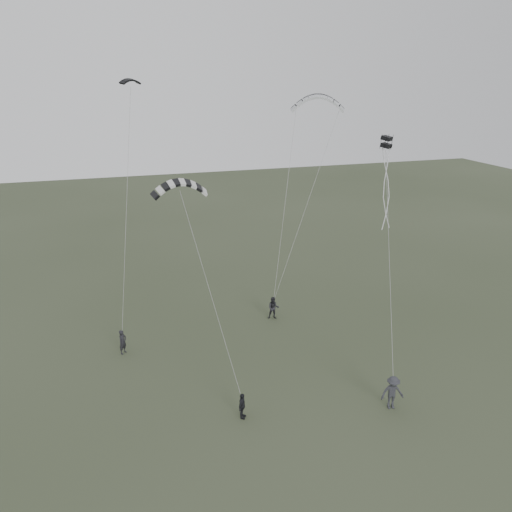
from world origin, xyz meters
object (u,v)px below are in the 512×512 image
object	(u,v)px
flyer_right	(273,308)
kite_striped	(179,182)
flyer_center	(242,406)
kite_dark_small	(130,80)
flyer_far	(392,393)
kite_box	(386,142)
kite_pale_large	(318,97)
flyer_left	(123,342)

from	to	relation	value
flyer_right	kite_striped	world-z (taller)	kite_striped
flyer_center	kite_dark_small	size ratio (longest dim) A/B	1.07
flyer_center	kite_dark_small	bearing A→B (deg)	47.09
flyer_right	kite_dark_small	xyz separation A→B (m)	(-9.00, 1.64, 16.10)
flyer_center	flyer_far	xyz separation A→B (m)	(8.04, -1.61, 0.24)
kite_striped	kite_box	world-z (taller)	kite_box
flyer_far	kite_pale_large	xyz separation A→B (m)	(1.86, 15.60, 14.79)
kite_dark_small	flyer_far	bearing A→B (deg)	-84.27
kite_dark_small	kite_pale_large	distance (m)	13.68
flyer_right	kite_pale_large	xyz separation A→B (m)	(4.50, 3.51, 14.90)
kite_dark_small	kite_striped	distance (m)	8.97
flyer_right	flyer_far	bearing A→B (deg)	-60.25
flyer_far	flyer_center	bearing A→B (deg)	178.22
flyer_center	kite_striped	size ratio (longest dim) A/B	0.50
kite_pale_large	kite_box	size ratio (longest dim) A/B	5.85
kite_pale_large	kite_box	world-z (taller)	kite_pale_large
kite_pale_large	kite_striped	size ratio (longest dim) A/B	1.34
kite_pale_large	kite_box	xyz separation A→B (m)	(1.14, -7.95, -2.39)
flyer_far	kite_box	size ratio (longest dim) A/B	2.88
flyer_left	flyer_right	world-z (taller)	flyer_right
flyer_right	kite_box	distance (m)	14.43
flyer_left	kite_dark_small	xyz separation A→B (m)	(2.05, 3.44, 16.13)
flyer_right	kite_dark_small	size ratio (longest dim) A/B	1.25
flyer_right	flyer_center	xyz separation A→B (m)	(-5.39, -10.48, -0.13)
flyer_far	kite_box	bearing A→B (deg)	78.15
kite_dark_small	kite_striped	size ratio (longest dim) A/B	0.47
flyer_right	flyer_center	size ratio (longest dim) A/B	1.17
kite_dark_small	kite_box	bearing A→B (deg)	-57.13
flyer_center	flyer_far	world-z (taller)	flyer_far
flyer_left	flyer_center	world-z (taller)	flyer_left
flyer_left	kite_box	world-z (taller)	kite_box
kite_striped	kite_box	xyz separation A→B (m)	(13.00, 1.11, 1.52)
kite_striped	flyer_left	bearing A→B (deg)	131.80
flyer_left	flyer_right	distance (m)	11.19
kite_dark_small	kite_box	distance (m)	16.26
kite_box	kite_striped	bearing A→B (deg)	150.48
flyer_center	kite_dark_small	world-z (taller)	kite_dark_small
flyer_left	kite_pale_large	world-z (taller)	kite_pale_large
flyer_left	flyer_far	distance (m)	17.13
flyer_far	kite_striped	distance (m)	16.16
flyer_far	kite_dark_small	xyz separation A→B (m)	(-11.64, 13.73, 15.98)
flyer_left	flyer_center	size ratio (longest dim) A/B	1.12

